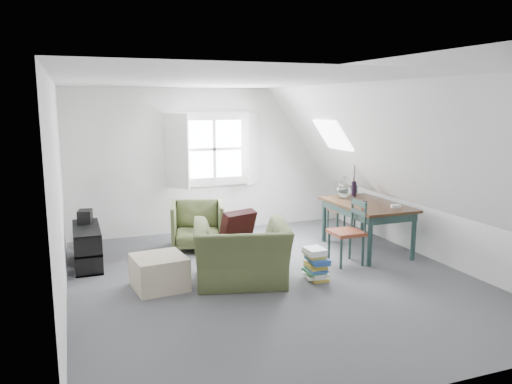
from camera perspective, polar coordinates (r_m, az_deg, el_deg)
name	(u,v)px	position (r m, az deg, el deg)	size (l,w,h in m)	color
floor	(273,279)	(6.55, 1.94, -9.93)	(5.50, 5.50, 0.00)	#4A4B4F
ceiling	(274,82)	(6.15, 2.09, 12.48)	(5.50, 5.50, 0.00)	white
wall_back	(214,160)	(8.81, -4.86, 3.63)	(5.00, 5.00, 0.00)	silver
wall_front	(415,240)	(3.89, 17.76, -5.27)	(5.00, 5.00, 0.00)	silver
wall_left	(59,197)	(5.77, -21.59, -0.55)	(5.50, 5.50, 0.00)	silver
wall_right	(436,174)	(7.54, 19.86, 1.94)	(5.50, 5.50, 0.00)	silver
slope_left	(146,146)	(5.76, -12.42, 5.18)	(5.50, 5.50, 0.00)	white
slope_right	(381,139)	(6.91, 14.07, 5.92)	(5.50, 5.50, 0.00)	white
dormer_window	(215,149)	(8.72, -4.75, 4.88)	(1.71, 0.35, 1.30)	white
skylight	(333,135)	(8.01, 8.77, 6.45)	(0.55, 0.75, 0.04)	white
armchair_near	(241,282)	(6.44, -1.68, -10.28)	(1.17, 1.03, 0.76)	#414926
armchair_far	(198,248)	(7.94, -6.65, -6.36)	(0.78, 0.81, 0.73)	#414926
throw_pillow	(237,228)	(6.38, -2.15, -4.13)	(0.45, 0.13, 0.45)	#340E11
ottoman	(159,272)	(6.30, -10.99, -8.98)	(0.61, 0.61, 0.41)	tan
dining_table	(367,209)	(7.79, 12.54, -1.94)	(0.89, 1.49, 0.74)	black
demijohn	(343,190)	(8.05, 9.97, 0.26)	(0.24, 0.24, 0.34)	silver
vase_twigs	(354,188)	(8.26, 11.12, 0.44)	(0.08, 0.09, 0.61)	black
cup	(364,208)	(7.40, 12.20, -1.80)	(0.11, 0.11, 0.10)	black
paper_box	(396,206)	(7.52, 15.71, -1.58)	(0.13, 0.09, 0.04)	white
dining_chair_far	(342,208)	(8.68, 9.85, -1.86)	(0.41, 0.41, 0.88)	maroon
dining_chair_near	(348,231)	(7.14, 10.52, -4.41)	(0.43, 0.43, 0.91)	maroon
media_shelf	(87,248)	(7.38, -18.70, -6.12)	(0.36, 1.07, 0.55)	black
electronics_box	(85,217)	(7.57, -18.95, -2.72)	(0.18, 0.25, 0.20)	black
magazine_stack	(316,264)	(6.52, 6.86, -8.18)	(0.31, 0.37, 0.41)	#B29933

